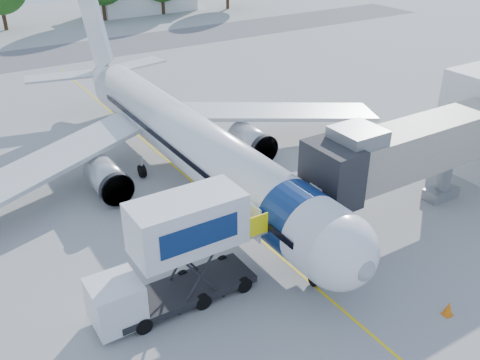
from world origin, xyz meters
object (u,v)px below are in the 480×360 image
catering_hiloader (176,255)px  jet_bridge (400,153)px  aircraft (186,139)px  ground_tug (452,338)px

catering_hiloader → jet_bridge: bearing=0.0°
aircraft → catering_hiloader: aircraft is taller
aircraft → jet_bridge: aircraft is taller
ground_tug → aircraft: bearing=108.5°
aircraft → jet_bridge: bearing=-54.3°
aircraft → catering_hiloader: (-6.27, -11.12, -0.19)m
jet_bridge → ground_tug: size_ratio=3.56×
aircraft → ground_tug: 20.39m
aircraft → ground_tug: size_ratio=9.66×
aircraft → ground_tug: aircraft is taller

